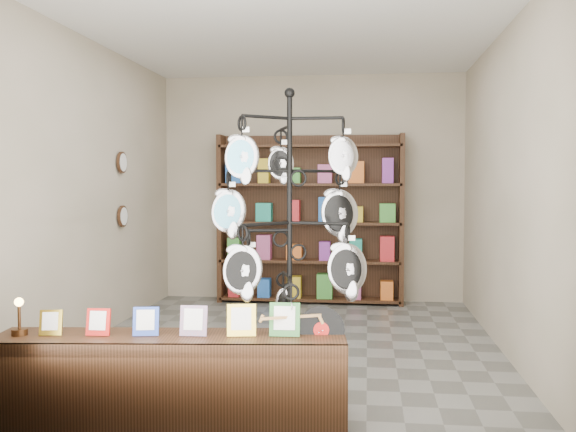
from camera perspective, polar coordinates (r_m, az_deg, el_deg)
name	(u,v)px	position (r m, az deg, el deg)	size (l,w,h in m)	color
ground	(289,346)	(6.31, 0.06, -11.47)	(5.00, 5.00, 0.00)	slate
room_envelope	(289,154)	(6.12, 0.06, 5.56)	(5.00, 5.00, 5.00)	#BFAF9A
display_tree	(290,223)	(4.48, 0.14, -0.67)	(1.18, 1.18, 2.23)	black
front_shelf	(170,378)	(4.44, -10.41, -13.95)	(2.35, 0.72, 0.82)	black
back_shelving	(310,224)	(8.41, 1.98, -0.74)	(2.42, 0.36, 2.20)	black
wall_clocks	(122,189)	(7.38, -14.52, 2.30)	(0.03, 0.24, 0.84)	black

